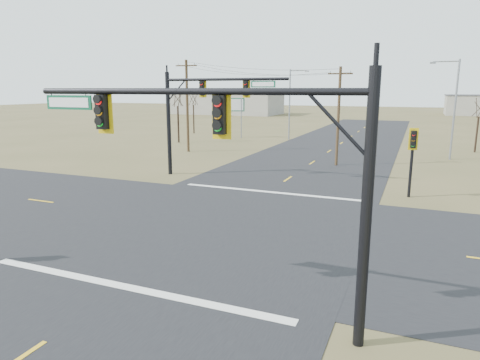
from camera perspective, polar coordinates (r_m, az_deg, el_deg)
name	(u,v)px	position (r m, az deg, el deg)	size (l,w,h in m)	color
ground	(220,225)	(21.52, -2.69, -5.99)	(320.00, 320.00, 0.00)	brown
road_ew	(220,225)	(21.52, -2.69, -5.97)	(160.00, 14.00, 0.02)	black
road_ns	(220,225)	(21.52, -2.69, -5.96)	(14.00, 160.00, 0.02)	black
stop_bar_near	(127,287)	(15.55, -14.89, -13.61)	(12.00, 0.40, 0.01)	silver
stop_bar_far	(268,192)	(28.22, 3.82, -1.58)	(12.00, 0.40, 0.01)	silver
mast_arm_near	(231,142)	(11.73, -1.26, 5.08)	(10.41, 0.43, 7.19)	black
mast_arm_far	(200,102)	(32.67, -5.36, 10.27)	(9.81, 0.51, 7.95)	black
pedestal_signal_ne	(413,147)	(28.27, 22.04, 4.11)	(0.63, 0.54, 4.37)	black
utility_pole_near	(338,115)	(38.57, 12.99, 8.48)	(2.08, 0.51, 8.55)	#49351F
utility_pole_far	(187,105)	(46.65, -7.05, 9.92)	(2.36, 0.38, 9.68)	#49351F
highway_sign	(234,109)	(59.94, -0.81, 9.39)	(2.74, 1.17, 5.48)	gray
streetlight_a	(453,104)	(45.60, 26.51, 9.04)	(2.62, 0.29, 9.39)	gray
streetlight_c	(291,101)	(58.01, 6.83, 10.47)	(2.58, 0.31, 9.23)	gray
bare_tree_a	(177,97)	(55.02, -8.34, 10.88)	(3.85, 3.85, 7.19)	black
bare_tree_b	(193,98)	(66.58, -6.26, 10.78)	(3.30, 3.30, 6.64)	black
bare_tree_c	(480,108)	(52.26, 29.33, 8.42)	(2.84, 2.84, 6.07)	black
warehouse_left	(228,104)	(119.02, -1.65, 10.12)	(28.00, 14.00, 5.50)	gray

